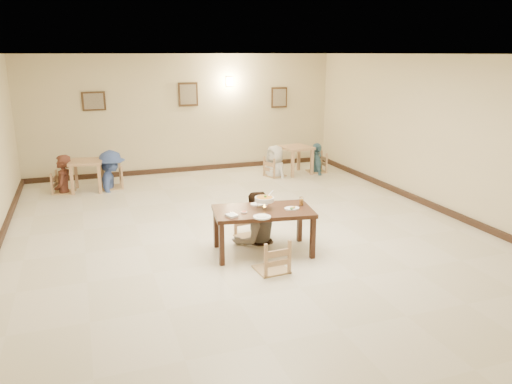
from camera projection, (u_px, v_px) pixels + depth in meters
name	position (u px, v px, depth m)	size (l,w,h in m)	color
floor	(247.00, 233.00, 8.66)	(10.00, 10.00, 0.00)	beige
ceiling	(246.00, 54.00, 7.85)	(10.00, 10.00, 0.00)	white
wall_back	(185.00, 114.00, 12.80)	(10.00, 10.00, 0.00)	beige
wall_front	(458.00, 264.00, 3.72)	(10.00, 10.00, 0.00)	beige
wall_right	(444.00, 135.00, 9.55)	(10.00, 10.00, 0.00)	beige
baseboard_back	(187.00, 169.00, 13.16)	(8.00, 0.06, 0.12)	black
baseboard_right	(436.00, 207.00, 9.92)	(0.06, 10.00, 0.12)	black
picture_a	(94.00, 101.00, 11.94)	(0.55, 0.04, 0.45)	#3A2515
picture_b	(188.00, 94.00, 12.65)	(0.50, 0.04, 0.60)	#3A2515
picture_c	(279.00, 98.00, 13.50)	(0.45, 0.04, 0.55)	#3A2515
wall_sconce	(229.00, 81.00, 12.93)	(0.16, 0.05, 0.22)	#FFD88C
main_table	(263.00, 214.00, 7.65)	(1.61, 1.06, 0.70)	#3A1E12
chair_far	(252.00, 209.00, 8.28)	(0.49, 0.49, 1.03)	tan
chair_near	(272.00, 240.00, 7.05)	(0.44, 0.44, 0.94)	tan
main_diner	(255.00, 192.00, 8.08)	(0.82, 0.64, 1.69)	gray
curry_warmer	(264.00, 199.00, 7.61)	(0.33, 0.29, 0.26)	silver
rice_plate_far	(259.00, 204.00, 7.87)	(0.28, 0.28, 0.06)	white
rice_plate_near	(262.00, 217.00, 7.25)	(0.26, 0.26, 0.06)	white
fried_plate	(292.00, 208.00, 7.65)	(0.24, 0.24, 0.05)	white
chili_dish	(244.00, 212.00, 7.48)	(0.10, 0.10, 0.02)	white
napkin_cutlery	(232.00, 215.00, 7.30)	(0.20, 0.27, 0.03)	white
drink_glass	(301.00, 201.00, 7.83)	(0.07, 0.07, 0.13)	white
bg_table_left	(87.00, 166.00, 11.17)	(0.80, 0.80, 0.70)	tan
bg_table_right	(296.00, 152.00, 12.75)	(0.83, 0.83, 0.71)	tan
bg_chair_ll	(62.00, 173.00, 11.03)	(0.43, 0.43, 0.91)	tan
bg_chair_lr	(111.00, 167.00, 11.41)	(0.47, 0.47, 1.01)	tan
bg_chair_rl	(275.00, 158.00, 12.54)	(0.44, 0.44, 0.94)	tan
bg_chair_rr	(317.00, 154.00, 12.98)	(0.46, 0.46, 0.98)	tan
bg_diner_a	(60.00, 155.00, 10.92)	(0.62, 0.41, 1.71)	#4E271C
bg_diner_b	(109.00, 151.00, 11.31)	(1.13, 0.65, 1.75)	#395499
bg_diner_c	(275.00, 145.00, 12.46)	(0.77, 0.50, 1.58)	silver
bg_diner_d	(317.00, 143.00, 12.90)	(0.89, 0.37, 1.53)	teal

